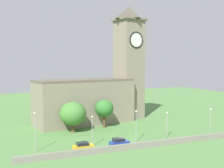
% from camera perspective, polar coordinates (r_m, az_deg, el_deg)
% --- Properties ---
extents(ground_plane, '(200.00, 200.00, 0.00)m').
position_cam_1_polar(ground_plane, '(75.54, -2.11, -8.88)').
color(ground_plane, '#517F42').
extents(church, '(34.92, 15.55, 34.69)m').
position_cam_1_polar(church, '(82.49, -2.45, -0.70)').
color(church, gray).
rests_on(church, ground).
extents(quay_barrier, '(47.03, 0.70, 1.23)m').
position_cam_1_polar(quay_barrier, '(57.47, 4.88, -12.46)').
color(quay_barrier, gray).
rests_on(quay_barrier, ground).
extents(car_yellow, '(4.10, 2.18, 1.65)m').
position_cam_1_polar(car_yellow, '(56.52, -5.93, -12.52)').
color(car_yellow, gold).
rests_on(car_yellow, ground).
extents(car_blue, '(4.11, 2.30, 1.80)m').
position_cam_1_polar(car_blue, '(58.64, 1.46, -11.80)').
color(car_blue, '#233D9E').
rests_on(car_blue, ground).
extents(streetlamp_west_end, '(0.44, 0.44, 7.76)m').
position_cam_1_polar(streetlamp_west_end, '(56.42, -15.43, -8.20)').
color(streetlamp_west_end, '#9EA0A5').
rests_on(streetlamp_west_end, ground).
extents(streetlamp_west_mid, '(0.44, 0.44, 6.42)m').
position_cam_1_polar(streetlamp_west_mid, '(58.08, -4.05, -8.48)').
color(streetlamp_west_mid, '#9EA0A5').
rests_on(streetlamp_west_mid, ground).
extents(streetlamp_central, '(0.44, 0.44, 7.01)m').
position_cam_1_polar(streetlamp_central, '(61.21, 4.94, -7.50)').
color(streetlamp_central, '#9EA0A5').
rests_on(streetlamp_central, ground).
extents(streetlamp_east_mid, '(0.44, 0.44, 6.02)m').
position_cam_1_polar(streetlamp_east_mid, '(65.85, 11.15, -7.25)').
color(streetlamp_east_mid, '#9EA0A5').
rests_on(streetlamp_east_mid, ground).
extents(streetlamp_east_end, '(0.44, 0.44, 6.04)m').
position_cam_1_polar(streetlamp_east_end, '(73.75, 19.47, -6.17)').
color(streetlamp_east_end, '#9EA0A5').
rests_on(streetlamp_east_end, ground).
extents(tree_churchyard, '(4.99, 4.99, 7.47)m').
position_cam_1_polar(tree_churchyard, '(74.67, -1.61, -4.98)').
color(tree_churchyard, brown).
rests_on(tree_churchyard, ground).
extents(tree_riverside_west, '(6.59, 6.59, 7.63)m').
position_cam_1_polar(tree_riverside_west, '(70.40, -7.98, -6.03)').
color(tree_riverside_west, brown).
rests_on(tree_riverside_west, ground).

